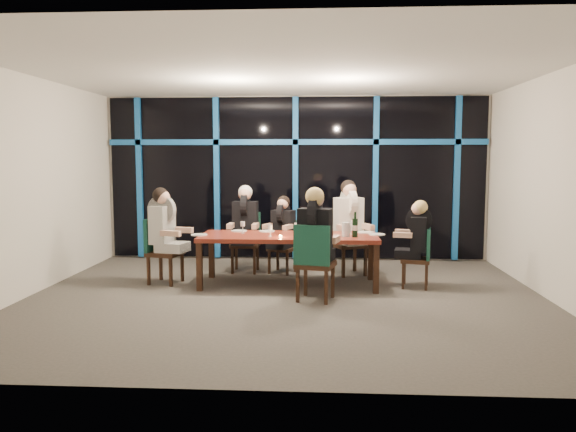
{
  "coord_description": "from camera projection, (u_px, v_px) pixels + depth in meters",
  "views": [
    {
      "loc": [
        0.47,
        -7.35,
        1.89
      ],
      "look_at": [
        0.0,
        0.6,
        1.05
      ],
      "focal_mm": 35.0,
      "sensor_mm": 36.0,
      "label": 1
    }
  ],
  "objects": [
    {
      "name": "chair_far_left",
      "position": [
        246.0,
        238.0,
        9.3
      ],
      "size": [
        0.47,
        0.47,
        0.97
      ],
      "rotation": [
        0.0,
        0.0,
        -0.03
      ],
      "color": "black",
      "rests_on": "ground"
    },
    {
      "name": "plate_far_right",
      "position": [
        366.0,
        232.0,
        8.46
      ],
      "size": [
        0.24,
        0.24,
        0.01
      ],
      "primitive_type": "cylinder",
      "color": "white",
      "rests_on": "dining_table"
    },
    {
      "name": "plate_near_mid",
      "position": [
        326.0,
        238.0,
        7.9
      ],
      "size": [
        0.24,
        0.24,
        0.01
      ],
      "primitive_type": "cylinder",
      "color": "white",
      "rests_on": "dining_table"
    },
    {
      "name": "diner_end_left",
      "position": [
        164.0,
        221.0,
        8.34
      ],
      "size": [
        0.66,
        0.55,
        0.96
      ],
      "rotation": [
        0.0,
        0.0,
        1.35
      ],
      "color": "black",
      "rests_on": "ground"
    },
    {
      "name": "room",
      "position": [
        285.0,
        147.0,
        7.31
      ],
      "size": [
        7.04,
        7.0,
        3.02
      ],
      "color": "#534F49",
      "rests_on": "ground"
    },
    {
      "name": "diner_near_mid",
      "position": [
        316.0,
        227.0,
        7.34
      ],
      "size": [
        0.58,
        0.69,
        1.0
      ],
      "rotation": [
        0.0,
        0.0,
        2.9
      ],
      "color": "black",
      "rests_on": "ground"
    },
    {
      "name": "diner_end_right",
      "position": [
        416.0,
        231.0,
        8.08
      ],
      "size": [
        0.58,
        0.48,
        0.85
      ],
      "rotation": [
        0.0,
        0.0,
        4.51
      ],
      "color": "black",
      "rests_on": "ground"
    },
    {
      "name": "chair_end_left",
      "position": [
        160.0,
        247.0,
        8.4
      ],
      "size": [
        0.54,
        0.54,
        0.98
      ],
      "rotation": [
        0.0,
        0.0,
        1.35
      ],
      "color": "black",
      "rests_on": "ground"
    },
    {
      "name": "chair_far_right",
      "position": [
        347.0,
        238.0,
        9.09
      ],
      "size": [
        0.63,
        0.63,
        1.04
      ],
      "rotation": [
        0.0,
        0.0,
        0.4
      ],
      "color": "black",
      "rests_on": "ground"
    },
    {
      "name": "chair_far_mid",
      "position": [
        284.0,
        243.0,
        9.21
      ],
      "size": [
        0.52,
        0.52,
        0.86
      ],
      "rotation": [
        0.0,
        0.0,
        -0.37
      ],
      "color": "black",
      "rests_on": "ground"
    },
    {
      "name": "wine_glass_b",
      "position": [
        297.0,
        226.0,
        8.31
      ],
      "size": [
        0.06,
        0.06,
        0.17
      ],
      "color": "silver",
      "rests_on": "dining_table"
    },
    {
      "name": "diner_far_left",
      "position": [
        245.0,
        216.0,
        9.18
      ],
      "size": [
        0.49,
        0.61,
        0.95
      ],
      "rotation": [
        0.0,
        0.0,
        -0.03
      ],
      "color": "black",
      "rests_on": "ground"
    },
    {
      "name": "plate_far_left",
      "position": [
        239.0,
        231.0,
        8.64
      ],
      "size": [
        0.24,
        0.24,
        0.01
      ],
      "primitive_type": "cylinder",
      "color": "white",
      "rests_on": "dining_table"
    },
    {
      "name": "wine_glass_a",
      "position": [
        270.0,
        228.0,
        8.08
      ],
      "size": [
        0.06,
        0.06,
        0.17
      ],
      "color": "silver",
      "rests_on": "dining_table"
    },
    {
      "name": "plate_far_mid",
      "position": [
        267.0,
        231.0,
        8.6
      ],
      "size": [
        0.24,
        0.24,
        0.01
      ],
      "primitive_type": "cylinder",
      "color": "white",
      "rests_on": "dining_table"
    },
    {
      "name": "wine_bottle",
      "position": [
        355.0,
        227.0,
        8.02
      ],
      "size": [
        0.08,
        0.08,
        0.36
      ],
      "rotation": [
        0.0,
        0.0,
        0.23
      ],
      "color": "black",
      "rests_on": "dining_table"
    },
    {
      "name": "plate_end_right",
      "position": [
        376.0,
        234.0,
        8.24
      ],
      "size": [
        0.24,
        0.24,
        0.01
      ],
      "primitive_type": "cylinder",
      "color": "white",
      "rests_on": "dining_table"
    },
    {
      "name": "window_wall",
      "position": [
        296.0,
        176.0,
        10.28
      ],
      "size": [
        6.86,
        0.43,
        2.94
      ],
      "color": "black",
      "rests_on": "ground"
    },
    {
      "name": "chair_end_right",
      "position": [
        421.0,
        255.0,
        8.1
      ],
      "size": [
        0.48,
        0.48,
        0.87
      ],
      "rotation": [
        0.0,
        0.0,
        4.51
      ],
      "color": "black",
      "rests_on": "ground"
    },
    {
      "name": "wine_glass_d",
      "position": [
        243.0,
        225.0,
        8.4
      ],
      "size": [
        0.07,
        0.07,
        0.18
      ],
      "color": "silver",
      "rests_on": "dining_table"
    },
    {
      "name": "water_pitcher",
      "position": [
        346.0,
        230.0,
        8.04
      ],
      "size": [
        0.13,
        0.11,
        0.21
      ],
      "rotation": [
        0.0,
        0.0,
        -0.18
      ],
      "color": "silver",
      "rests_on": "dining_table"
    },
    {
      "name": "dining_table",
      "position": [
        289.0,
        239.0,
        8.25
      ],
      "size": [
        2.6,
        1.0,
        0.75
      ],
      "color": "maroon",
      "rests_on": "ground"
    },
    {
      "name": "wine_glass_c",
      "position": [
        318.0,
        226.0,
        8.16
      ],
      "size": [
        0.08,
        0.08,
        0.2
      ],
      "color": "silver",
      "rests_on": "dining_table"
    },
    {
      "name": "chair_near_mid",
      "position": [
        314.0,
        259.0,
        7.3
      ],
      "size": [
        0.57,
        0.57,
        1.02
      ],
      "rotation": [
        0.0,
        0.0,
        2.9
      ],
      "color": "black",
      "rests_on": "ground"
    },
    {
      "name": "diner_far_right",
      "position": [
        350.0,
        213.0,
        8.97
      ],
      "size": [
        0.65,
        0.71,
        1.01
      ],
      "rotation": [
        0.0,
        0.0,
        0.4
      ],
      "color": "silver",
      "rests_on": "ground"
    },
    {
      "name": "plate_end_left",
      "position": [
        201.0,
        235.0,
        8.2
      ],
      "size": [
        0.24,
        0.24,
        0.01
      ],
      "primitive_type": "cylinder",
      "color": "white",
      "rests_on": "dining_table"
    },
    {
      "name": "wine_glass_e",
      "position": [
        353.0,
        225.0,
        8.3
      ],
      "size": [
        0.08,
        0.08,
        0.19
      ],
      "color": "silver",
      "rests_on": "dining_table"
    },
    {
      "name": "diner_far_mid",
      "position": [
        282.0,
        223.0,
        9.11
      ],
      "size": [
        0.53,
        0.59,
        0.84
      ],
      "rotation": [
        0.0,
        0.0,
        -0.37
      ],
      "color": "black",
      "rests_on": "ground"
    },
    {
      "name": "tea_light",
      "position": [
        281.0,
        236.0,
        7.99
      ],
      "size": [
        0.05,
        0.05,
        0.03
      ],
      "primitive_type": "cylinder",
      "color": "#FFAE4C",
      "rests_on": "dining_table"
    }
  ]
}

